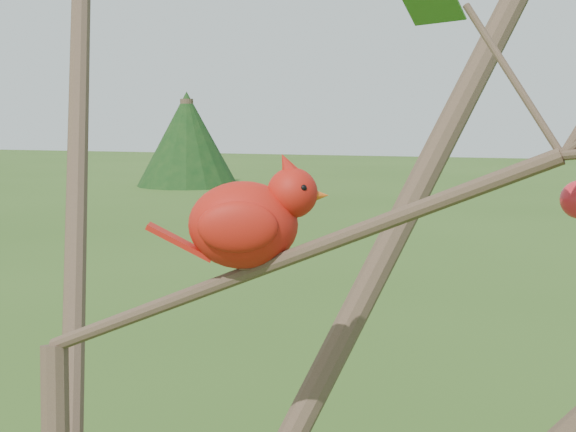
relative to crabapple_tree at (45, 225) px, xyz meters
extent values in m
ellipsoid|color=red|center=(0.19, 0.10, -0.01)|extent=(0.15, 0.13, 0.10)
sphere|color=red|center=(0.24, 0.12, 0.03)|extent=(0.07, 0.07, 0.06)
cone|color=red|center=(0.23, 0.12, 0.06)|extent=(0.05, 0.04, 0.04)
cone|color=#D85914|center=(0.27, 0.13, 0.03)|extent=(0.03, 0.03, 0.02)
ellipsoid|color=black|center=(0.26, 0.13, 0.03)|extent=(0.02, 0.03, 0.03)
cube|color=red|center=(0.12, 0.08, -0.02)|extent=(0.08, 0.05, 0.04)
ellipsoid|color=red|center=(0.17, 0.14, 0.00)|extent=(0.09, 0.05, 0.06)
ellipsoid|color=red|center=(0.20, 0.07, 0.00)|extent=(0.09, 0.05, 0.06)
cylinder|color=#3A2C1F|center=(-10.04, 22.56, -0.87)|extent=(0.38, 0.38, 2.51)
cone|color=black|center=(-10.04, 22.56, -0.76)|extent=(2.93, 2.93, 2.72)
camera|label=1|loc=(0.53, -0.81, 0.12)|focal=55.00mm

